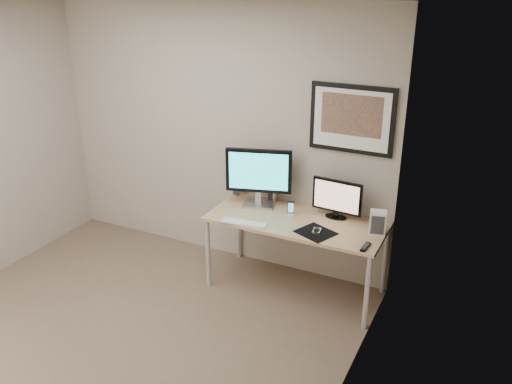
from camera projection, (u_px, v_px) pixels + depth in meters
floor at (120, 340)px, 4.45m from camera, size 3.60×3.60×0.00m
room at (137, 134)px, 4.19m from camera, size 3.60×3.60×3.60m
desk at (297, 226)px, 4.91m from camera, size 1.60×0.70×0.73m
framed_art at (352, 119)px, 4.68m from camera, size 0.75×0.04×0.60m
monitor_large at (259, 175)px, 5.05m from camera, size 0.60×0.27×0.56m
monitor_tv at (337, 198)px, 4.84m from camera, size 0.47×0.12×0.36m
speaker_left at (236, 187)px, 5.38m from camera, size 0.08×0.08×0.17m
speaker_right at (273, 192)px, 5.24m from camera, size 0.09×0.09×0.18m
phone_dock at (291, 208)px, 4.95m from camera, size 0.08×0.08×0.13m
keyboard at (244, 223)px, 4.81m from camera, size 0.43×0.17×0.01m
mousepad at (316, 232)px, 4.64m from camera, size 0.38×0.36×0.00m
mouse at (317, 230)px, 4.64m from camera, size 0.07×0.11×0.03m
remote at (365, 247)px, 4.39m from camera, size 0.05×0.16×0.02m
fan_unit at (378, 223)px, 4.58m from camera, size 0.16×0.13×0.21m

